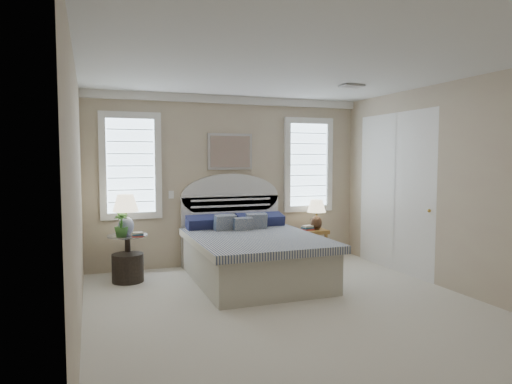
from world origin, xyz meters
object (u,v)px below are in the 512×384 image
object	(u,v)px
lamp_right	(316,211)
floor_pot	(128,268)
lamp_left	(126,210)
nightstand_right	(311,238)
bed	(251,252)
side_table_left	(128,252)

from	to	relation	value
lamp_right	floor_pot	bearing A→B (deg)	-175.25
lamp_left	nightstand_right	bearing A→B (deg)	2.37
bed	floor_pot	size ratio (longest dim) A/B	5.28
bed	lamp_left	world-z (taller)	bed
side_table_left	bed	bearing A→B (deg)	-19.74
bed	lamp_right	world-z (taller)	bed
bed	lamp_left	bearing A→B (deg)	161.15
nightstand_right	lamp_right	xyz separation A→B (m)	(0.09, -0.01, 0.45)
nightstand_right	lamp_left	xyz separation A→B (m)	(-2.97, -0.12, 0.60)
bed	side_table_left	bearing A→B (deg)	160.26
nightstand_right	lamp_left	size ratio (longest dim) A/B	0.91
side_table_left	floor_pot	distance (m)	0.25
lamp_left	side_table_left	bearing A→B (deg)	51.35
bed	side_table_left	distance (m)	1.75
bed	floor_pot	world-z (taller)	bed
nightstand_right	lamp_right	size ratio (longest dim) A/B	1.05
nightstand_right	floor_pot	distance (m)	2.98
bed	lamp_right	distance (m)	1.62
floor_pot	lamp_right	xyz separation A→B (m)	(3.06, 0.25, 0.64)
side_table_left	lamp_left	size ratio (longest dim) A/B	1.08
bed	side_table_left	world-z (taller)	bed
floor_pot	nightstand_right	bearing A→B (deg)	5.11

